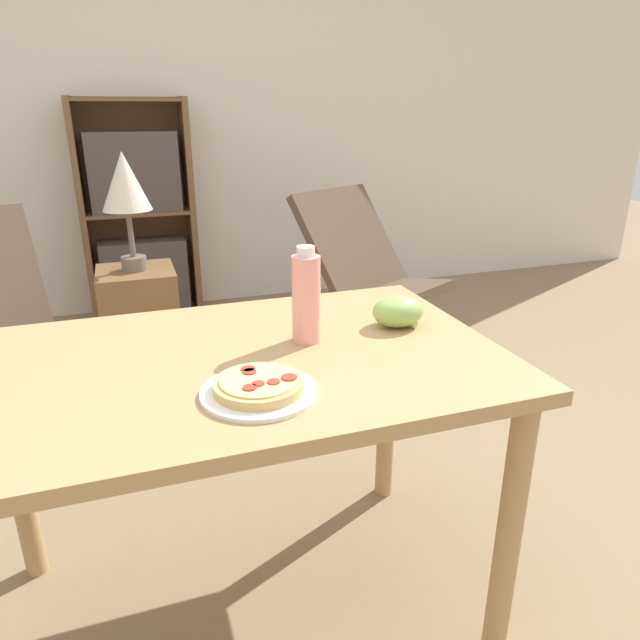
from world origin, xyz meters
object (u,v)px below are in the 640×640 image
(grape_bunch, at_px, (398,311))
(drink_bottle, at_px, (306,298))
(table_lamp, at_px, (125,187))
(pizza_on_plate, at_px, (259,388))
(bookshelf, at_px, (139,221))
(side_table, at_px, (142,334))
(lounge_chair_far, at_px, (372,301))

(grape_bunch, xyz_separation_m, drink_bottle, (-0.26, -0.02, 0.07))
(drink_bottle, height_order, table_lamp, table_lamp)
(pizza_on_plate, bearing_deg, table_lamp, 97.02)
(drink_bottle, height_order, bookshelf, bookshelf)
(drink_bottle, bearing_deg, bookshelf, 96.82)
(pizza_on_plate, height_order, bookshelf, bookshelf)
(drink_bottle, height_order, side_table, drink_bottle)
(grape_bunch, distance_m, table_lamp, 1.50)
(side_table, height_order, table_lamp, table_lamp)
(side_table, bearing_deg, bookshelf, 86.48)
(grape_bunch, distance_m, bookshelf, 2.59)
(grape_bunch, height_order, lounge_chair_far, lounge_chair_far)
(lounge_chair_far, bearing_deg, side_table, 159.13)
(drink_bottle, distance_m, bookshelf, 2.57)
(bookshelf, distance_m, side_table, 1.22)
(pizza_on_plate, distance_m, lounge_chair_far, 2.11)
(grape_bunch, xyz_separation_m, bookshelf, (-0.57, 2.52, -0.17))
(bookshelf, bearing_deg, grape_bunch, -77.36)
(pizza_on_plate, distance_m, table_lamp, 1.63)
(bookshelf, bearing_deg, lounge_chair_far, -41.04)
(drink_bottle, relative_size, bookshelf, 0.18)
(grape_bunch, relative_size, side_table, 0.23)
(side_table, distance_m, table_lamp, 0.68)
(lounge_chair_far, xyz_separation_m, table_lamp, (-1.25, -0.15, 0.70))
(lounge_chair_far, height_order, table_lamp, table_lamp)
(lounge_chair_far, bearing_deg, pizza_on_plate, -148.68)
(drink_bottle, xyz_separation_m, lounge_chair_far, (0.87, 1.52, -0.59))
(bookshelf, bearing_deg, side_table, -93.52)
(lounge_chair_far, distance_m, side_table, 1.26)
(grape_bunch, height_order, side_table, grape_bunch)
(pizza_on_plate, height_order, drink_bottle, drink_bottle)
(grape_bunch, height_order, table_lamp, table_lamp)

